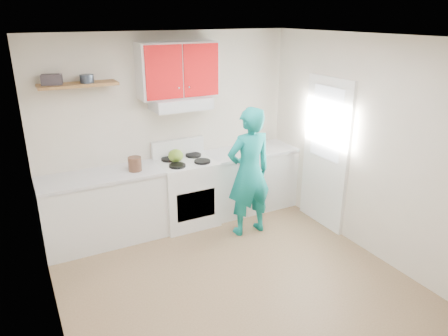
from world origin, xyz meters
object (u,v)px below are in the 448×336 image
tin (87,79)px  crock (135,165)px  person (249,172)px  stove (187,192)px  kettle (176,156)px

tin → crock: size_ratio=0.79×
crock → person: 1.47m
crock → tin: bearing=156.8°
stove → tin: size_ratio=5.79×
kettle → person: size_ratio=0.12×
kettle → person: bearing=-56.4°
tin → person: size_ratio=0.09×
stove → person: 0.98m
stove → kettle: kettle is taller
tin → crock: 1.18m
stove → tin: tin is taller
stove → crock: bearing=-176.8°
person → stove: bearing=-45.5°
tin → person: (1.77, -0.78, -1.22)m
tin → crock: bearing=-23.2°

